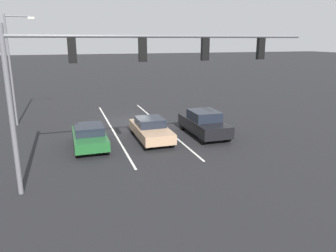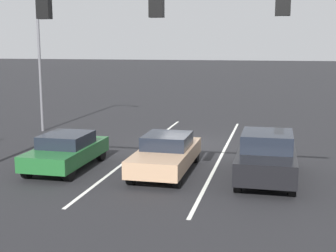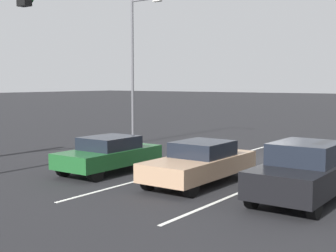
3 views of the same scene
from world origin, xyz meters
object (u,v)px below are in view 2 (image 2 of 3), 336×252
(car_tan_midlane_front, at_px, (166,153))
(traffic_signal_gantry, at_px, (21,22))
(car_darkgreen_rightlane_front, at_px, (67,150))
(street_lamp_right_shoulder, at_px, (43,46))
(car_black_leftlane_front, at_px, (267,156))

(car_tan_midlane_front, relative_size, traffic_signal_gantry, 0.36)
(car_darkgreen_rightlane_front, relative_size, street_lamp_right_shoulder, 0.53)
(car_black_leftlane_front, height_order, street_lamp_right_shoulder, street_lamp_right_shoulder)
(car_tan_midlane_front, distance_m, street_lamp_right_shoulder, 11.00)
(car_tan_midlane_front, bearing_deg, car_black_leftlane_front, 178.67)
(car_tan_midlane_front, bearing_deg, street_lamp_right_shoulder, -38.59)
(car_black_leftlane_front, xyz_separation_m, car_darkgreen_rightlane_front, (7.23, 0.28, -0.13))
(car_black_leftlane_front, distance_m, traffic_signal_gantry, 9.00)
(car_black_leftlane_front, xyz_separation_m, street_lamp_right_shoulder, (11.60, -6.53, 3.64))
(street_lamp_right_shoulder, bearing_deg, car_tan_midlane_front, 141.41)
(car_tan_midlane_front, bearing_deg, traffic_signal_gantry, 66.53)
(car_black_leftlane_front, height_order, car_darkgreen_rightlane_front, car_black_leftlane_front)
(car_black_leftlane_front, height_order, traffic_signal_gantry, traffic_signal_gantry)
(car_darkgreen_rightlane_front, distance_m, street_lamp_right_shoulder, 8.93)
(car_black_leftlane_front, bearing_deg, car_tan_midlane_front, -1.33)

